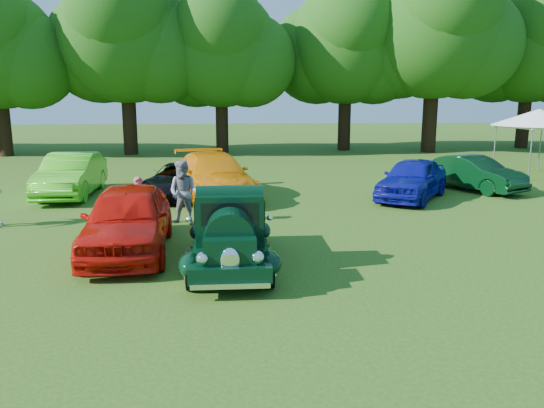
{
  "coord_description": "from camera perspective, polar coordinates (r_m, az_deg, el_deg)",
  "views": [
    {
      "loc": [
        0.19,
        -11.0,
        3.68
      ],
      "look_at": [
        1.14,
        1.5,
        1.1
      ],
      "focal_mm": 35.0,
      "sensor_mm": 36.0,
      "label": 1
    }
  ],
  "objects": [
    {
      "name": "canopy_tent",
      "position": [
        27.32,
        26.77,
        8.28
      ],
      "size": [
        4.64,
        4.64,
        3.07
      ],
      "rotation": [
        0.0,
        0.0,
        0.15
      ],
      "color": "white",
      "rests_on": "ground"
    },
    {
      "name": "hero_pickup",
      "position": [
        11.57,
        -4.52,
        -3.22
      ],
      "size": [
        1.98,
        4.26,
        1.66
      ],
      "color": "black",
      "rests_on": "ground"
    },
    {
      "name": "spectator_grey",
      "position": [
        15.45,
        -9.47,
        1.22
      ],
      "size": [
        1.09,
        0.98,
        1.86
      ],
      "primitive_type": "imported",
      "rotation": [
        0.0,
        0.0,
        -0.36
      ],
      "color": "gray",
      "rests_on": "ground"
    },
    {
      "name": "tree_line",
      "position": [
        35.15,
        -4.65,
        17.13
      ],
      "size": [
        63.37,
        10.5,
        12.01
      ],
      "color": "black",
      "rests_on": "ground"
    },
    {
      "name": "spectator_pink",
      "position": [
        15.19,
        -14.04,
        0.1
      ],
      "size": [
        0.59,
        0.44,
        1.47
      ],
      "primitive_type": "imported",
      "rotation": [
        0.0,
        0.0,
        0.18
      ],
      "color": "#C55152",
      "rests_on": "ground"
    },
    {
      "name": "red_convertible",
      "position": [
        12.98,
        -15.25,
        -1.59
      ],
      "size": [
        2.17,
        4.82,
        1.61
      ],
      "primitive_type": "imported",
      "rotation": [
        0.0,
        0.0,
        0.06
      ],
      "color": "#BE0F08",
      "rests_on": "ground"
    },
    {
      "name": "ground",
      "position": [
        11.6,
        -5.09,
        -6.91
      ],
      "size": [
        120.0,
        120.0,
        0.0
      ],
      "primitive_type": "plane",
      "color": "#275113",
      "rests_on": "ground"
    },
    {
      "name": "back_car_orange",
      "position": [
        19.33,
        -6.31,
        3.01
      ],
      "size": [
        3.63,
        5.96,
        1.61
      ],
      "primitive_type": "imported",
      "rotation": [
        0.0,
        0.0,
        0.26
      ],
      "color": "orange",
      "rests_on": "ground"
    },
    {
      "name": "back_car_lime",
      "position": [
        20.98,
        -20.78,
        2.94
      ],
      "size": [
        1.79,
        4.81,
        1.57
      ],
      "primitive_type": "imported",
      "rotation": [
        0.0,
        0.0,
        0.03
      ],
      "color": "#3EC019",
      "rests_on": "ground"
    },
    {
      "name": "back_car_blue",
      "position": [
        19.68,
        14.85,
        2.64
      ],
      "size": [
        3.89,
        4.55,
        1.48
      ],
      "primitive_type": "imported",
      "rotation": [
        0.0,
        0.0,
        -0.6
      ],
      "color": "#0C0F86",
      "rests_on": "ground"
    },
    {
      "name": "back_car_green",
      "position": [
        22.29,
        20.85,
        3.12
      ],
      "size": [
        3.16,
        4.3,
        1.35
      ],
      "primitive_type": "imported",
      "rotation": [
        0.0,
        0.0,
        0.48
      ],
      "color": "black",
      "rests_on": "ground"
    },
    {
      "name": "back_car_black",
      "position": [
        19.83,
        -9.97,
        2.53
      ],
      "size": [
        2.68,
        4.62,
        1.21
      ],
      "primitive_type": "imported",
      "rotation": [
        0.0,
        0.0,
        -0.16
      ],
      "color": "black",
      "rests_on": "ground"
    }
  ]
}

